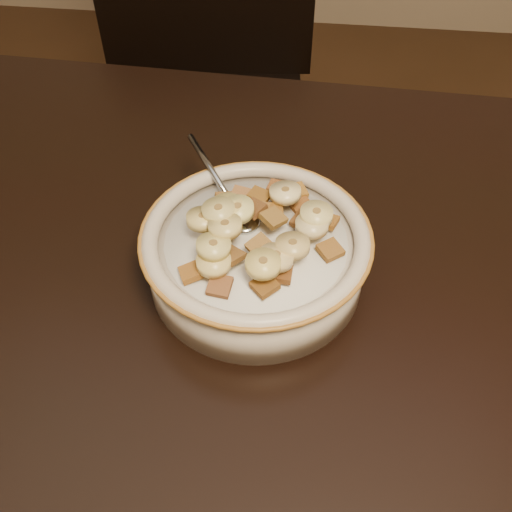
# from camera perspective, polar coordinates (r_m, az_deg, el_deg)

# --- Properties ---
(table) EXTENTS (1.44, 0.96, 0.04)m
(table) POSITION_cam_1_polar(r_m,az_deg,el_deg) (0.59, -16.38, -6.02)
(table) COLOR black
(table) RESTS_ON floor
(chair) EXTENTS (0.52, 0.52, 1.06)m
(chair) POSITION_cam_1_polar(r_m,az_deg,el_deg) (1.22, -6.58, 14.29)
(chair) COLOR black
(chair) RESTS_ON floor
(cereal_bowl) EXTENTS (0.21, 0.21, 0.05)m
(cereal_bowl) POSITION_cam_1_polar(r_m,az_deg,el_deg) (0.56, 0.00, -0.32)
(cereal_bowl) COLOR beige
(cereal_bowl) RESTS_ON table
(milk) EXTENTS (0.18, 0.18, 0.00)m
(milk) POSITION_cam_1_polar(r_m,az_deg,el_deg) (0.54, 0.00, 1.48)
(milk) COLOR white
(milk) RESTS_ON cereal_bowl
(spoon) EXTENTS (0.06, 0.06, 0.01)m
(spoon) POSITION_cam_1_polar(r_m,az_deg,el_deg) (0.56, -1.61, 3.99)
(spoon) COLOR #959EAB
(spoon) RESTS_ON cereal_bowl
(cereal_square_0) EXTENTS (0.03, 0.03, 0.01)m
(cereal_square_0) POSITION_cam_1_polar(r_m,az_deg,el_deg) (0.51, 0.38, 1.00)
(cereal_square_0) COLOR olive
(cereal_square_0) RESTS_ON milk
(cereal_square_1) EXTENTS (0.03, 0.03, 0.01)m
(cereal_square_1) POSITION_cam_1_polar(r_m,az_deg,el_deg) (0.57, 0.32, 6.04)
(cereal_square_1) COLOR brown
(cereal_square_1) RESTS_ON milk
(cereal_square_2) EXTENTS (0.03, 0.03, 0.01)m
(cereal_square_2) POSITION_cam_1_polar(r_m,az_deg,el_deg) (0.53, -4.02, 1.57)
(cereal_square_2) COLOR brown
(cereal_square_2) RESTS_ON milk
(cereal_square_3) EXTENTS (0.02, 0.02, 0.01)m
(cereal_square_3) POSITION_cam_1_polar(r_m,az_deg,el_deg) (0.50, -3.66, -3.01)
(cereal_square_3) COLOR brown
(cereal_square_3) RESTS_ON milk
(cereal_square_4) EXTENTS (0.03, 0.03, 0.01)m
(cereal_square_4) POSITION_cam_1_polar(r_m,az_deg,el_deg) (0.53, 1.75, 3.82)
(cereal_square_4) COLOR brown
(cereal_square_4) RESTS_ON milk
(cereal_square_5) EXTENTS (0.03, 0.03, 0.01)m
(cereal_square_5) POSITION_cam_1_polar(r_m,az_deg,el_deg) (0.58, 4.39, 5.26)
(cereal_square_5) COLOR brown
(cereal_square_5) RESTS_ON milk
(cereal_square_6) EXTENTS (0.03, 0.03, 0.01)m
(cereal_square_6) POSITION_cam_1_polar(r_m,az_deg,el_deg) (0.58, 4.03, 6.49)
(cereal_square_6) COLOR olive
(cereal_square_6) RESTS_ON milk
(cereal_square_7) EXTENTS (0.03, 0.03, 0.01)m
(cereal_square_7) POSITION_cam_1_polar(r_m,az_deg,el_deg) (0.54, -2.79, 3.38)
(cereal_square_7) COLOR #936029
(cereal_square_7) RESTS_ON milk
(cereal_square_8) EXTENTS (0.03, 0.03, 0.01)m
(cereal_square_8) POSITION_cam_1_polar(r_m,az_deg,el_deg) (0.58, 2.92, 6.08)
(cereal_square_8) COLOR brown
(cereal_square_8) RESTS_ON milk
(cereal_square_9) EXTENTS (0.03, 0.03, 0.01)m
(cereal_square_9) POSITION_cam_1_polar(r_m,az_deg,el_deg) (0.53, -4.28, 1.34)
(cereal_square_9) COLOR brown
(cereal_square_9) RESTS_ON milk
(cereal_square_10) EXTENTS (0.03, 0.03, 0.01)m
(cereal_square_10) POSITION_cam_1_polar(r_m,az_deg,el_deg) (0.51, -2.53, 0.07)
(cereal_square_10) COLOR brown
(cereal_square_10) RESTS_ON milk
(cereal_square_11) EXTENTS (0.02, 0.02, 0.01)m
(cereal_square_11) POSITION_cam_1_polar(r_m,az_deg,el_deg) (0.55, 1.66, 4.47)
(cereal_square_11) COLOR brown
(cereal_square_11) RESTS_ON milk
(cereal_square_12) EXTENTS (0.02, 0.02, 0.01)m
(cereal_square_12) POSITION_cam_1_polar(r_m,az_deg,el_deg) (0.54, 0.29, 4.69)
(cereal_square_12) COLOR brown
(cereal_square_12) RESTS_ON milk
(cereal_square_13) EXTENTS (0.03, 0.03, 0.01)m
(cereal_square_13) POSITION_cam_1_polar(r_m,az_deg,el_deg) (0.49, 0.88, -2.96)
(cereal_square_13) COLOR brown
(cereal_square_13) RESTS_ON milk
(cereal_square_14) EXTENTS (0.02, 0.02, 0.01)m
(cereal_square_14) POSITION_cam_1_polar(r_m,az_deg,el_deg) (0.57, -1.51, 6.01)
(cereal_square_14) COLOR #915C33
(cereal_square_14) RESTS_ON milk
(cereal_square_15) EXTENTS (0.03, 0.03, 0.01)m
(cereal_square_15) POSITION_cam_1_polar(r_m,az_deg,el_deg) (0.56, -3.70, 4.87)
(cereal_square_15) COLOR brown
(cereal_square_15) RESTS_ON milk
(cereal_square_16) EXTENTS (0.03, 0.03, 0.01)m
(cereal_square_16) POSITION_cam_1_polar(r_m,az_deg,el_deg) (0.53, 7.44, 0.61)
(cereal_square_16) COLOR brown
(cereal_square_16) RESTS_ON milk
(cereal_square_17) EXTENTS (0.03, 0.03, 0.01)m
(cereal_square_17) POSITION_cam_1_polar(r_m,az_deg,el_deg) (0.57, -3.00, 5.49)
(cereal_square_17) COLOR brown
(cereal_square_17) RESTS_ON milk
(cereal_square_18) EXTENTS (0.03, 0.03, 0.01)m
(cereal_square_18) POSITION_cam_1_polar(r_m,az_deg,el_deg) (0.56, -2.74, 4.80)
(cereal_square_18) COLOR brown
(cereal_square_18) RESTS_ON milk
(cereal_square_19) EXTENTS (0.02, 0.02, 0.01)m
(cereal_square_19) POSITION_cam_1_polar(r_m,az_deg,el_deg) (0.50, 2.49, -1.74)
(cereal_square_19) COLOR brown
(cereal_square_19) RESTS_ON milk
(cereal_square_20) EXTENTS (0.02, 0.02, 0.01)m
(cereal_square_20) POSITION_cam_1_polar(r_m,az_deg,el_deg) (0.59, 2.20, 6.87)
(cereal_square_20) COLOR #9B5629
(cereal_square_20) RESTS_ON milk
(cereal_square_21) EXTENTS (0.03, 0.03, 0.01)m
(cereal_square_21) POSITION_cam_1_polar(r_m,az_deg,el_deg) (0.55, -4.37, 3.87)
(cereal_square_21) COLOR brown
(cereal_square_21) RESTS_ON milk
(cereal_square_22) EXTENTS (0.03, 0.03, 0.01)m
(cereal_square_22) POSITION_cam_1_polar(r_m,az_deg,el_deg) (0.56, 7.10, 3.52)
(cereal_square_22) COLOR brown
(cereal_square_22) RESTS_ON milk
(cereal_square_23) EXTENTS (0.03, 0.03, 0.01)m
(cereal_square_23) POSITION_cam_1_polar(r_m,az_deg,el_deg) (0.51, -6.50, -1.62)
(cereal_square_23) COLOR brown
(cereal_square_23) RESTS_ON milk
(cereal_square_24) EXTENTS (0.03, 0.03, 0.01)m
(cereal_square_24) POSITION_cam_1_polar(r_m,az_deg,el_deg) (0.54, -0.27, 4.75)
(cereal_square_24) COLOR brown
(cereal_square_24) RESTS_ON milk
(cereal_square_25) EXTENTS (0.03, 0.03, 0.01)m
(cereal_square_25) POSITION_cam_1_polar(r_m,az_deg,el_deg) (0.55, 4.76, 3.56)
(cereal_square_25) COLOR brown
(cereal_square_25) RESTS_ON milk
(banana_slice_0) EXTENTS (0.04, 0.04, 0.01)m
(banana_slice_0) POSITION_cam_1_polar(r_m,az_deg,el_deg) (0.53, 5.61, 3.10)
(banana_slice_0) COLOR beige
(banana_slice_0) RESTS_ON milk
(banana_slice_1) EXTENTS (0.03, 0.03, 0.01)m
(banana_slice_1) POSITION_cam_1_polar(r_m,az_deg,el_deg) (0.56, 2.94, 6.32)
(banana_slice_1) COLOR #FFE2A9
(banana_slice_1) RESTS_ON milk
(banana_slice_2) EXTENTS (0.04, 0.04, 0.01)m
(banana_slice_2) POSITION_cam_1_polar(r_m,az_deg,el_deg) (0.54, 6.05, 4.15)
(banana_slice_2) COLOR #CCB381
(banana_slice_2) RESTS_ON milk
(banana_slice_3) EXTENTS (0.03, 0.03, 0.01)m
(banana_slice_3) POSITION_cam_1_polar(r_m,az_deg,el_deg) (0.50, 2.03, -0.14)
(banana_slice_3) COLOR #CEB97C
(banana_slice_3) RESTS_ON milk
(banana_slice_4) EXTENTS (0.03, 0.03, 0.01)m
(banana_slice_4) POSITION_cam_1_polar(r_m,az_deg,el_deg) (0.53, -2.96, 4.91)
(banana_slice_4) COLOR #F4E676
(banana_slice_4) RESTS_ON milk
(banana_slice_5) EXTENTS (0.04, 0.04, 0.01)m
(banana_slice_5) POSITION_cam_1_polar(r_m,az_deg,el_deg) (0.49, 0.72, -0.81)
(banana_slice_5) COLOR #EEDA72
(banana_slice_5) RESTS_ON milk
(banana_slice_6) EXTENTS (0.03, 0.03, 0.01)m
(banana_slice_6) POSITION_cam_1_polar(r_m,az_deg,el_deg) (0.53, -1.85, 4.67)
(banana_slice_6) COLOR #EAE18F
(banana_slice_6) RESTS_ON milk
(banana_slice_7) EXTENTS (0.04, 0.04, 0.01)m
(banana_slice_7) POSITION_cam_1_polar(r_m,az_deg,el_deg) (0.53, -5.33, 3.70)
(banana_slice_7) COLOR tan
(banana_slice_7) RESTS_ON milk
(banana_slice_8) EXTENTS (0.04, 0.04, 0.01)m
(banana_slice_8) POSITION_cam_1_polar(r_m,az_deg,el_deg) (0.53, -3.77, 4.53)
(banana_slice_8) COLOR #DCC372
(banana_slice_8) RESTS_ON milk
(banana_slice_9) EXTENTS (0.04, 0.04, 0.01)m
(banana_slice_9) POSITION_cam_1_polar(r_m,az_deg,el_deg) (0.51, 3.67, 1.04)
(banana_slice_9) COLOR tan
(banana_slice_9) RESTS_ON milk
(banana_slice_10) EXTENTS (0.04, 0.04, 0.01)m
(banana_slice_10) POSITION_cam_1_polar(r_m,az_deg,el_deg) (0.51, -3.11, 2.98)
(banana_slice_10) COLOR #D7C481
(banana_slice_10) RESTS_ON milk
(banana_slice_11) EXTENTS (0.04, 0.04, 0.01)m
(banana_slice_11) POSITION_cam_1_polar(r_m,az_deg,el_deg) (0.50, -4.27, 0.96)
(banana_slice_11) COLOR #F8E184
(banana_slice_11) RESTS_ON milk
(banana_slice_12) EXTENTS (0.04, 0.04, 0.01)m
(banana_slice_12) POSITION_cam_1_polar(r_m,az_deg,el_deg) (0.50, -4.25, -0.62)
(banana_slice_12) COLOR #FCD480
(banana_slice_12) RESTS_ON milk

